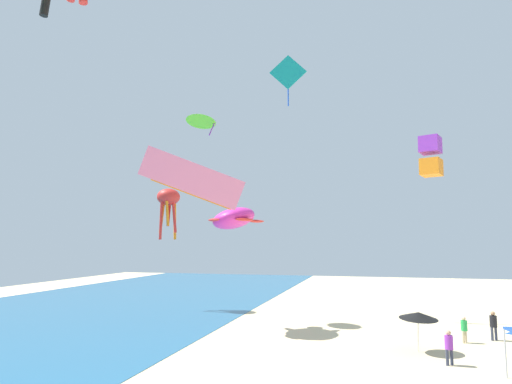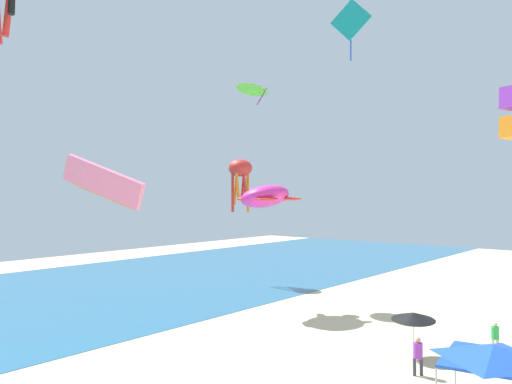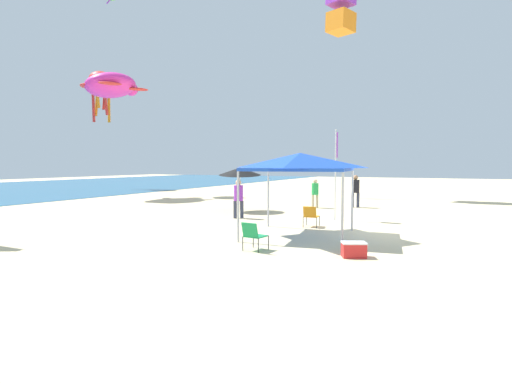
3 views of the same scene
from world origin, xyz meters
The scene contains 13 objects.
ground centered at (0.00, 0.00, -0.05)m, with size 120.00×120.00×0.10m, color beige.
canopy_tent centered at (-1.71, 2.17, 2.48)m, with size 3.82×3.68×2.79m.
beach_umbrella centered at (3.73, 7.34, 2.04)m, with size 2.17×2.16×2.36m.
folding_chair_left_of_tent centered at (0.27, 2.42, 0.47)m, with size 0.67×0.59×0.82m.
folding_chair_right_of_tent centered at (-4.54, 2.51, 0.47)m, with size 0.69×0.61×0.82m.
cooler_box centered at (-4.09, -0.18, 0.20)m, with size 0.63×0.73×0.40m.
banner_flag centered at (2.64, 2.10, 2.33)m, with size 0.36×0.06×3.88m.
person_far_stroller centered at (7.00, 4.39, 0.94)m, with size 0.38×0.38×1.59m.
person_beachcomber centered at (8.21, 2.44, 1.06)m, with size 0.43×0.43×1.80m.
person_by_tent centered at (1.35, 6.14, 1.01)m, with size 0.41×0.41×1.73m.
kite_box_purple centered at (14.29, 4.95, 13.19)m, with size 2.03×2.00×3.28m.
kite_octopus_red centered at (15.03, 28.59, 10.27)m, with size 2.20×2.20×4.89m.
kite_turtle_magenta centered at (7.42, 19.56, 7.94)m, with size 4.85×4.32×2.17m.
Camera 3 is at (-14.65, -2.46, 2.43)m, focal length 28.75 mm.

